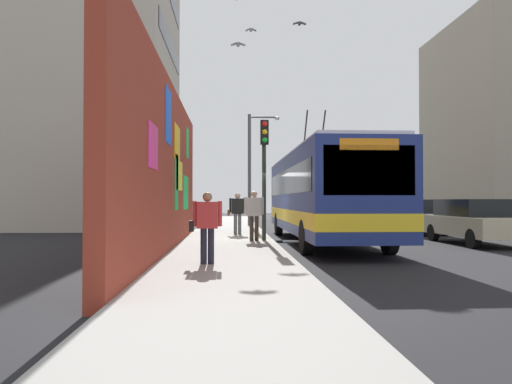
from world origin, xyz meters
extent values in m
plane|color=black|center=(0.00, 0.00, 0.00)|extent=(80.00, 80.00, 0.00)
cube|color=gray|center=(0.00, 1.60, 0.07)|extent=(48.00, 3.20, 0.15)
cube|color=maroon|center=(-3.61, 3.35, 2.45)|extent=(14.78, 0.30, 4.91)
cube|color=green|center=(0.41, 3.19, 1.83)|extent=(1.95, 0.02, 1.25)
cube|color=blue|center=(-4.69, 3.19, 3.80)|extent=(1.18, 0.02, 1.48)
cube|color=green|center=(-2.71, 3.19, 2.10)|extent=(0.83, 0.02, 1.72)
cube|color=green|center=(1.06, 3.19, 3.76)|extent=(0.85, 0.02, 1.16)
cube|color=yellow|center=(-1.91, 3.19, 2.35)|extent=(1.89, 0.02, 0.96)
cube|color=yellow|center=(-2.51, 3.19, 3.36)|extent=(1.45, 0.02, 1.06)
cube|color=#F2338C|center=(-7.17, 3.19, 2.70)|extent=(1.22, 0.02, 0.96)
cube|color=#B2A899|center=(10.87, 9.20, 9.86)|extent=(10.78, 8.17, 19.72)
cube|color=black|center=(10.87, 5.10, 4.40)|extent=(9.17, 0.04, 1.10)
cube|color=black|center=(10.87, 5.10, 7.60)|extent=(9.17, 0.04, 1.10)
cube|color=black|center=(10.87, 5.10, 10.80)|extent=(9.17, 0.04, 1.10)
cube|color=#9E937F|center=(13.63, -17.00, 6.77)|extent=(10.50, 7.23, 13.54)
cube|color=navy|center=(-0.46, -1.80, 1.80)|extent=(11.62, 2.63, 2.69)
cube|color=silver|center=(-0.46, -1.80, 3.20)|extent=(11.15, 2.42, 0.12)
cube|color=yellow|center=(-0.46, -1.80, 1.00)|extent=(11.64, 2.65, 0.44)
cube|color=black|center=(-6.25, -1.80, 2.27)|extent=(0.04, 2.24, 1.21)
cube|color=black|center=(-0.46, -1.80, 2.20)|extent=(10.69, 2.66, 0.86)
cube|color=orange|center=(-6.24, -1.80, 2.89)|extent=(0.06, 1.45, 0.28)
cylinder|color=black|center=(1.28, -2.15, 4.04)|extent=(1.43, 0.06, 2.00)
cylinder|color=black|center=(1.28, -1.45, 4.04)|extent=(1.43, 0.06, 2.00)
cylinder|color=black|center=(-4.18, -3.00, 0.50)|extent=(1.00, 0.28, 1.00)
cylinder|color=black|center=(-4.18, -0.60, 0.50)|extent=(1.00, 0.28, 1.00)
cylinder|color=black|center=(3.26, -3.00, 0.50)|extent=(1.00, 0.28, 1.00)
cylinder|color=black|center=(3.26, -0.60, 0.50)|extent=(1.00, 0.28, 1.00)
cube|color=#C6B793|center=(-1.32, -7.00, 0.65)|extent=(4.46, 1.83, 0.66)
cube|color=black|center=(-1.23, -7.00, 1.28)|extent=(2.68, 1.64, 0.60)
cylinder|color=black|center=(-2.79, -6.19, 0.32)|extent=(0.64, 0.22, 0.64)
cylinder|color=black|center=(0.16, -7.81, 0.32)|extent=(0.64, 0.22, 0.64)
cylinder|color=black|center=(0.16, -6.19, 0.32)|extent=(0.64, 0.22, 0.64)
cube|color=#38383D|center=(4.23, -7.00, 0.65)|extent=(4.58, 1.86, 0.66)
cube|color=black|center=(4.32, -7.00, 1.28)|extent=(2.75, 1.67, 0.60)
cylinder|color=black|center=(2.72, -7.83, 0.32)|extent=(0.64, 0.22, 0.64)
cylinder|color=black|center=(2.72, -6.17, 0.32)|extent=(0.64, 0.22, 0.64)
cylinder|color=black|center=(5.74, -7.83, 0.32)|extent=(0.64, 0.22, 0.64)
cylinder|color=black|center=(5.74, -6.17, 0.32)|extent=(0.64, 0.22, 0.64)
cube|color=#B21E19|center=(10.70, -7.00, 0.65)|extent=(4.25, 1.92, 0.66)
cube|color=black|center=(10.79, -7.00, 1.28)|extent=(2.55, 1.73, 0.60)
cylinder|color=black|center=(9.30, -7.86, 0.32)|extent=(0.64, 0.22, 0.64)
cylinder|color=black|center=(9.30, -6.14, 0.32)|extent=(0.64, 0.22, 0.64)
cylinder|color=black|center=(12.10, -7.86, 0.32)|extent=(0.64, 0.22, 0.64)
cylinder|color=black|center=(12.10, -6.14, 0.32)|extent=(0.64, 0.22, 0.64)
cube|color=navy|center=(16.03, -7.00, 0.65)|extent=(4.27, 1.77, 0.66)
cube|color=black|center=(16.11, -7.00, 1.28)|extent=(2.56, 1.60, 0.60)
cylinder|color=black|center=(14.62, -7.79, 0.32)|extent=(0.64, 0.22, 0.64)
cylinder|color=black|center=(14.62, -6.21, 0.32)|extent=(0.64, 0.22, 0.64)
cylinder|color=black|center=(17.44, -7.79, 0.32)|extent=(0.64, 0.22, 0.64)
cylinder|color=black|center=(17.44, -6.21, 0.32)|extent=(0.64, 0.22, 0.64)
cylinder|color=#1E1E2D|center=(-7.02, 1.96, 0.54)|extent=(0.14, 0.14, 0.78)
cylinder|color=#1E1E2D|center=(-7.02, 2.12, 0.54)|extent=(0.14, 0.14, 0.78)
cube|color=#BF3333|center=(-7.02, 2.04, 1.22)|extent=(0.22, 0.45, 0.58)
cylinder|color=#BF3333|center=(-7.02, 1.76, 1.25)|extent=(0.09, 0.09, 0.55)
cylinder|color=#BF3333|center=(-7.02, 2.31, 1.25)|extent=(0.09, 0.09, 0.55)
sphere|color=#936B4C|center=(-7.02, 2.04, 1.62)|extent=(0.21, 0.21, 0.21)
cube|color=black|center=(-7.02, 2.38, 0.98)|extent=(0.14, 0.10, 0.24)
cylinder|color=#3F3326|center=(-1.10, 0.61, 0.57)|extent=(0.14, 0.14, 0.85)
cylinder|color=#3F3326|center=(-1.10, 0.79, 0.57)|extent=(0.14, 0.14, 0.85)
cube|color=silver|center=(-1.10, 0.70, 1.32)|extent=(0.22, 0.50, 0.64)
cylinder|color=silver|center=(-1.10, 0.40, 1.35)|extent=(0.09, 0.09, 0.60)
cylinder|color=silver|center=(-1.10, 1.00, 1.35)|extent=(0.09, 0.09, 0.60)
sphere|color=tan|center=(-1.10, 0.70, 1.75)|extent=(0.23, 0.23, 0.23)
cylinder|color=#595960|center=(1.97, 1.14, 0.57)|extent=(0.14, 0.14, 0.84)
cylinder|color=#595960|center=(1.97, 1.31, 0.57)|extent=(0.14, 0.14, 0.84)
cube|color=black|center=(1.97, 1.22, 1.30)|extent=(0.22, 0.49, 0.63)
cylinder|color=black|center=(1.97, 0.93, 1.33)|extent=(0.09, 0.09, 0.60)
cylinder|color=black|center=(1.97, 1.52, 1.33)|extent=(0.09, 0.09, 0.60)
sphere|color=tan|center=(1.97, 1.22, 1.73)|extent=(0.23, 0.23, 0.23)
cube|color=#593319|center=(1.97, 1.59, 1.04)|extent=(0.14, 0.10, 0.24)
cylinder|color=#2D382D|center=(-1.00, 0.35, 2.24)|extent=(0.14, 0.14, 4.18)
cube|color=black|center=(-1.22, 0.35, 3.88)|extent=(0.20, 0.28, 0.84)
sphere|color=red|center=(-1.33, 0.35, 4.16)|extent=(0.18, 0.18, 0.18)
sphere|color=yellow|center=(-1.33, 0.35, 3.88)|extent=(0.18, 0.18, 0.18)
sphere|color=green|center=(-1.33, 0.35, 3.60)|extent=(0.18, 0.18, 0.18)
cylinder|color=#4C4C51|center=(8.63, 0.45, 3.23)|extent=(0.18, 0.18, 6.16)
cylinder|color=#4C4C51|center=(8.63, -0.32, 6.16)|extent=(0.10, 1.54, 0.10)
ellipsoid|color=silver|center=(8.63, -1.09, 6.11)|extent=(0.44, 0.28, 0.20)
ellipsoid|color=gray|center=(5.66, 0.50, 9.92)|extent=(0.32, 0.14, 0.12)
cube|color=gray|center=(5.66, 0.36, 9.95)|extent=(0.20, 0.26, 0.14)
cube|color=gray|center=(5.66, 0.64, 9.95)|extent=(0.20, 0.26, 0.14)
ellipsoid|color=#47474C|center=(2.19, -1.39, 8.97)|extent=(0.32, 0.14, 0.12)
cube|color=#47474C|center=(2.19, -1.53, 9.00)|extent=(0.20, 0.27, 0.10)
cube|color=#47474C|center=(2.19, -1.25, 9.00)|extent=(0.20, 0.27, 0.10)
ellipsoid|color=gray|center=(0.37, 1.23, 7.43)|extent=(0.32, 0.14, 0.12)
cube|color=gray|center=(0.37, 1.09, 7.46)|extent=(0.20, 0.27, 0.11)
cube|color=gray|center=(0.37, 1.37, 7.46)|extent=(0.20, 0.27, 0.11)
cylinder|color=black|center=(0.09, -0.60, 0.00)|extent=(1.26, 1.26, 0.00)
camera|label=1|loc=(-17.38, 1.55, 1.54)|focal=33.11mm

